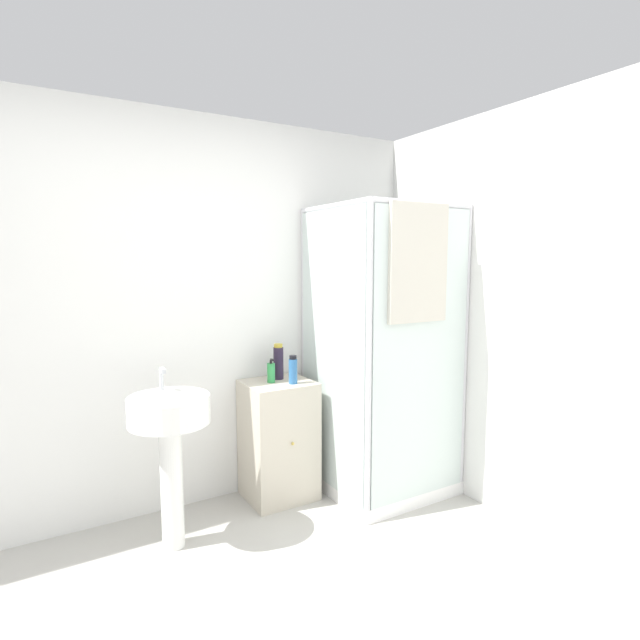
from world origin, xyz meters
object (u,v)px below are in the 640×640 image
Objects in this scene: sink at (170,430)px; shampoo_bottle_blue at (293,370)px; shampoo_bottle_tall_black at (278,362)px; soap_dispenser at (271,372)px.

shampoo_bottle_blue is (0.83, 0.14, 0.21)m from sink.
sink is at bearing -170.32° from shampoo_bottle_blue.
sink is 0.87m from shampoo_bottle_blue.
shampoo_bottle_tall_black is (0.81, 0.31, 0.24)m from sink.
soap_dispenser is 0.11m from shampoo_bottle_tall_black.
soap_dispenser is at bearing -144.49° from shampoo_bottle_tall_black.
soap_dispenser is 0.15m from shampoo_bottle_blue.
sink is 0.79m from soap_dispenser.
sink is at bearing -159.30° from shampoo_bottle_tall_black.
shampoo_bottle_tall_black is at bearing 98.85° from shampoo_bottle_blue.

